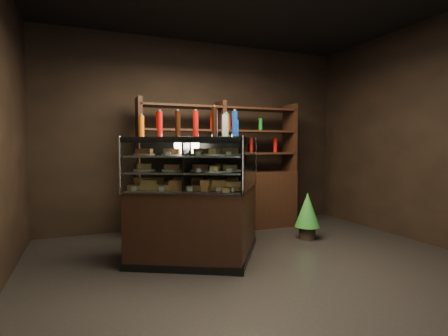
{
  "coord_description": "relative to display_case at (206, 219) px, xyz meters",
  "views": [
    {
      "loc": [
        -1.77,
        -2.98,
        1.32
      ],
      "look_at": [
        -0.31,
        0.66,
        1.07
      ],
      "focal_mm": 28.0,
      "sensor_mm": 36.0,
      "label": 1
    }
  ],
  "objects": [
    {
      "name": "back_shelving",
      "position": [
        0.66,
        1.25,
        0.13
      ],
      "size": [
        2.53,
        0.45,
        2.0
      ],
      "rotation": [
        0.0,
        0.0,
        -0.01
      ],
      "color": "black",
      "rests_on": "ground"
    },
    {
      "name": "potted_conifer",
      "position": [
        1.62,
        0.32,
        -0.05
      ],
      "size": [
        0.35,
        0.35,
        0.75
      ],
      "rotation": [
        0.0,
        0.0,
        0.37
      ],
      "color": "black",
      "rests_on": "ground"
    },
    {
      "name": "display_case",
      "position": [
        0.0,
        0.0,
        0.0
      ],
      "size": [
        1.84,
        1.45,
        1.42
      ],
      "rotation": [
        0.0,
        0.0,
        0.26
      ],
      "color": "black",
      "rests_on": "ground"
    },
    {
      "name": "food_display",
      "position": [
        0.0,
        -0.01,
        0.58
      ],
      "size": [
        1.47,
        1.09,
        0.44
      ],
      "color": "#D4944C",
      "rests_on": "display_case"
    },
    {
      "name": "room_shell",
      "position": [
        0.48,
        -0.8,
        1.46
      ],
      "size": [
        5.02,
        5.02,
        3.01
      ],
      "color": "black",
      "rests_on": "ground"
    },
    {
      "name": "ground",
      "position": [
        0.48,
        -0.8,
        -0.48
      ],
      "size": [
        5.0,
        5.0,
        0.0
      ],
      "primitive_type": "plane",
      "color": "black",
      "rests_on": "ground"
    },
    {
      "name": "bottles_top",
      "position": [
        -0.0,
        0.0,
        1.08
      ],
      "size": [
        1.31,
        0.95,
        0.3
      ],
      "color": "yellow",
      "rests_on": "display_case"
    }
  ]
}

